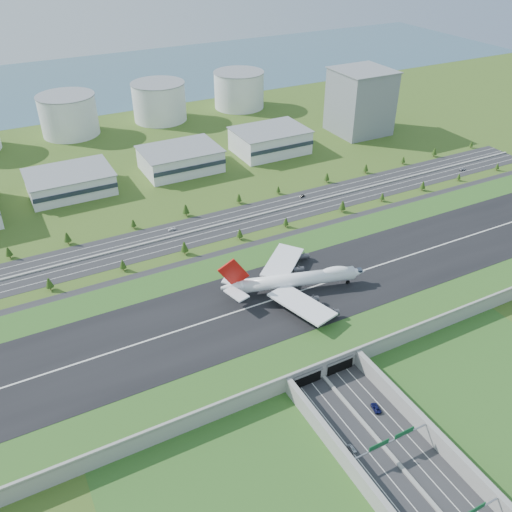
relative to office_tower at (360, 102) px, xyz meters
name	(u,v)px	position (x,y,z in m)	size (l,w,h in m)	color
ground	(269,314)	(-200.00, -195.00, -27.50)	(1200.00, 1200.00, 0.00)	#405B1C
airfield_deck	(269,307)	(-200.00, -195.09, -23.38)	(520.00, 100.00, 9.20)	#999893
underpass_road	(397,456)	(-200.00, -294.42, -24.07)	(38.80, 120.40, 8.00)	#28282B
sign_gantry_near	(391,442)	(-200.00, -290.04, -20.55)	(38.70, 0.70, 9.80)	gray
north_expressway	(198,231)	(-200.00, -100.00, -27.44)	(560.00, 36.00, 0.12)	#28282B
tree_row	(192,225)	(-203.51, -99.35, -22.88)	(508.46, 48.70, 8.43)	#3D2819
hangar_mid_a	(70,182)	(-260.00, -5.00, -20.00)	(58.00, 42.00, 15.00)	silver
hangar_mid_b	(180,159)	(-175.00, -5.00, -19.00)	(58.00, 42.00, 17.00)	silver
hangar_mid_c	(270,141)	(-95.00, -5.00, -18.00)	(58.00, 42.00, 19.00)	silver
office_tower	(360,102)	(0.00, 0.00, 0.00)	(46.00, 46.00, 55.00)	gray
fuel_tank_b	(69,115)	(-235.00, 115.00, -10.00)	(50.00, 50.00, 35.00)	white
fuel_tank_c	(159,102)	(-150.00, 115.00, -10.00)	(50.00, 50.00, 35.00)	white
fuel_tank_d	(239,90)	(-65.00, 115.00, -10.00)	(50.00, 50.00, 35.00)	white
bay_water	(72,83)	(-200.00, 285.00, -27.47)	(1200.00, 260.00, 0.06)	#3B5F71
boeing_747	(295,280)	(-184.12, -192.87, -12.72)	(75.93, 70.80, 24.06)	white
car_0	(352,448)	(-211.47, -282.13, -26.64)	(1.76, 4.37, 1.49)	silver
car_2	(376,408)	(-190.90, -270.49, -26.55)	(2.75, 5.96, 1.66)	#0C0F3D
car_5	(302,196)	(-115.72, -90.39, -26.68)	(1.49, 4.26, 1.40)	black
car_6	(463,169)	(20.96, -109.47, -26.59)	(2.63, 5.71, 1.59)	#B2B2B6
car_7	(172,229)	(-214.97, -91.83, -26.70)	(1.91, 4.70, 1.36)	white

